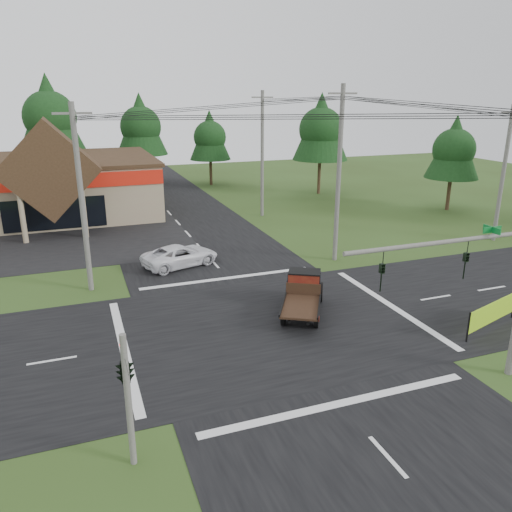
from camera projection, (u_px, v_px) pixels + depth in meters
name	position (u px, v px, depth m)	size (l,w,h in m)	color
ground	(270.00, 325.00, 24.56)	(120.00, 120.00, 0.00)	#2C4016
road_ns	(270.00, 325.00, 24.56)	(12.00, 120.00, 0.02)	black
road_ew	(270.00, 325.00, 24.56)	(120.00, 12.00, 0.02)	black
traffic_signal_mast	(492.00, 277.00, 18.42)	(8.12, 0.24, 7.00)	#595651
traffic_signal_corner	(124.00, 359.00, 14.47)	(0.53, 2.48, 4.40)	#595651
utility_pole_nw	(82.00, 198.00, 27.41)	(2.00, 0.30, 10.50)	#595651
utility_pole_ne	(339.00, 174.00, 32.52)	(2.00, 0.30, 11.50)	#595651
utility_pole_far	(503.00, 173.00, 37.32)	(2.00, 0.30, 10.20)	#595651
utility_pole_n	(262.00, 154.00, 45.06)	(2.00, 0.30, 11.20)	#595651
tree_row_c	(49.00, 114.00, 55.17)	(7.28, 7.28, 13.13)	#332316
tree_row_d	(141.00, 125.00, 59.76)	(6.16, 6.16, 11.11)	#332316
tree_row_e	(210.00, 136.00, 61.03)	(5.04, 5.04, 9.09)	#332316
tree_side_ne	(321.00, 127.00, 54.98)	(6.16, 6.16, 11.11)	#332316
tree_side_e_near	(454.00, 148.00, 47.32)	(5.04, 5.04, 9.09)	#332316
antique_flatbed_truck	(303.00, 296.00, 25.52)	(1.88, 4.92, 2.06)	#580D0C
roadside_banner	(492.00, 315.00, 23.92)	(4.36, 0.13, 1.49)	#8FC91A
white_pickup	(180.00, 256.00, 32.91)	(2.34, 5.07, 1.41)	white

